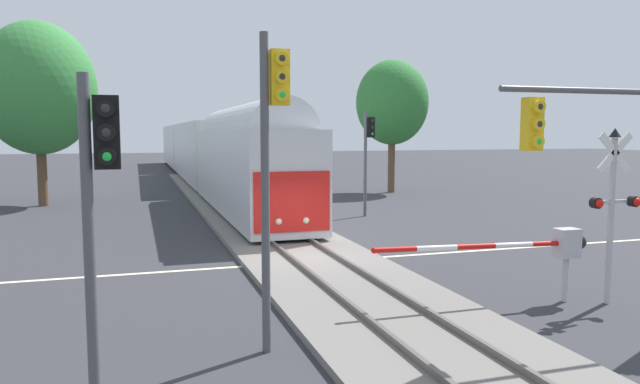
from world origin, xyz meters
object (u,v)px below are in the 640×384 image
object	(u,v)px
traffic_signal_median	(272,142)
traffic_signal_near_left	(98,192)
commuter_train	(201,149)
crossing_signal_mast	(613,198)
oak_far_right	(392,103)
oak_behind_train	(38,89)
traffic_signal_far_side	(368,146)
crossing_gate_near	(546,246)

from	to	relation	value
traffic_signal_median	traffic_signal_near_left	bearing A→B (deg)	-145.33
commuter_train	traffic_signal_median	size ratio (longest dim) A/B	10.90
crossing_signal_mast	oak_far_right	bearing A→B (deg)	76.94
commuter_train	oak_behind_train	size ratio (longest dim) A/B	6.28
crossing_signal_mast	traffic_signal_median	size ratio (longest dim) A/B	0.71
traffic_signal_near_left	traffic_signal_far_side	bearing A→B (deg)	58.23
traffic_signal_median	crossing_signal_mast	bearing A→B (deg)	4.47
traffic_signal_median	oak_far_right	size ratio (longest dim) A/B	0.65
crossing_signal_mast	oak_behind_train	world-z (taller)	oak_behind_train
oak_far_right	crossing_gate_near	bearing A→B (deg)	-106.34
traffic_signal_median	oak_far_right	distance (m)	30.65
oak_far_right	oak_behind_train	distance (m)	21.95
crossing_signal_mast	traffic_signal_near_left	world-z (taller)	traffic_signal_near_left
crossing_gate_near	traffic_signal_far_side	world-z (taller)	traffic_signal_far_side
commuter_train	traffic_signal_far_side	distance (m)	23.84
traffic_signal_near_left	oak_behind_train	bearing A→B (deg)	99.29
crossing_gate_near	crossing_signal_mast	xyz separation A→B (m)	(1.47, -0.48, 1.17)
oak_far_right	oak_behind_train	bearing A→B (deg)	-176.82
crossing_signal_mast	oak_far_right	distance (m)	27.19
traffic_signal_far_side	oak_behind_train	bearing A→B (deg)	149.81
commuter_train	traffic_signal_near_left	world-z (taller)	commuter_train
crossing_gate_near	traffic_signal_median	size ratio (longest dim) A/B	0.96
commuter_train	traffic_signal_near_left	xyz separation A→B (m)	(-5.73, -41.56, 0.56)
commuter_train	traffic_signal_median	bearing A→B (deg)	-94.12
crossing_gate_near	traffic_signal_far_side	xyz separation A→B (m)	(1.58, 15.29, 2.07)
traffic_signal_far_side	traffic_signal_near_left	bearing A→B (deg)	-121.77
traffic_signal_far_side	commuter_train	bearing A→B (deg)	103.76
traffic_signal_median	traffic_signal_far_side	distance (m)	18.51
traffic_signal_far_side	oak_behind_train	size ratio (longest dim) A/B	0.51
crossing_signal_mast	oak_behind_train	bearing A→B (deg)	122.29
commuter_train	oak_behind_train	distance (m)	17.68
traffic_signal_far_side	oak_behind_train	distance (m)	18.69
commuter_train	oak_far_right	xyz separation A→B (m)	(11.64, -12.66, 3.42)
traffic_signal_near_left	traffic_signal_far_side	xyz separation A→B (m)	(11.40, 18.42, 0.18)
oak_behind_train	oak_far_right	bearing A→B (deg)	3.18
crossing_signal_mast	traffic_signal_far_side	size ratio (longest dim) A/B	0.81
traffic_signal_near_left	oak_far_right	world-z (taller)	oak_far_right
traffic_signal_near_left	traffic_signal_far_side	world-z (taller)	traffic_signal_far_side
traffic_signal_near_left	crossing_signal_mast	bearing A→B (deg)	13.21
crossing_signal_mast	commuter_train	bearing A→B (deg)	98.12
traffic_signal_near_left	oak_far_right	xyz separation A→B (m)	(17.38, 28.90, 2.86)
oak_far_right	commuter_train	bearing A→B (deg)	132.61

